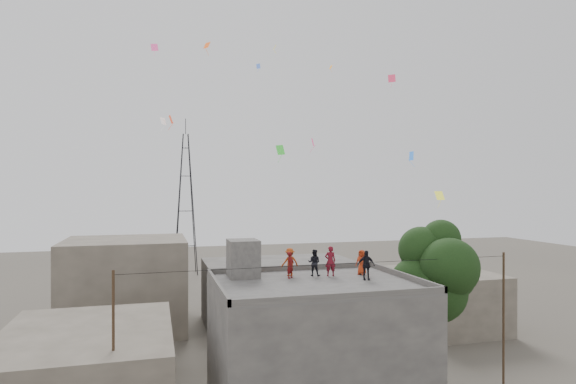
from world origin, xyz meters
name	(u,v)px	position (x,y,z in m)	size (l,w,h in m)	color
main_building	(315,343)	(0.00, 0.00, 3.05)	(10.00, 8.00, 6.10)	#484643
parapet	(315,280)	(0.00, 0.00, 6.25)	(10.00, 8.00, 0.30)	#484643
stair_head_box	(243,258)	(-3.20, 2.60, 7.10)	(1.60, 1.80, 2.00)	#484643
neighbor_west	(87,371)	(-11.00, 2.00, 2.00)	(8.00, 10.00, 4.00)	#5A5147
neighbor_north	(282,294)	(2.00, 14.00, 2.50)	(12.00, 9.00, 5.00)	#484643
neighbor_northwest	(125,284)	(-10.00, 16.00, 3.50)	(9.00, 8.00, 7.00)	#5A5147
neighbor_east	(443,299)	(14.00, 10.00, 2.20)	(7.00, 8.00, 4.40)	#5A5147
tree	(436,274)	(7.37, 0.60, 6.10)	(4.90, 4.60, 9.10)	black
utility_line	(333,334)	(0.50, -1.25, 3.83)	(20.12, 0.62, 7.40)	black
transmission_tower	(186,203)	(-4.00, 40.00, 9.07)	(2.97, 2.97, 20.01)	black
person_red_adult	(330,261)	(1.42, 1.56, 6.92)	(0.59, 0.39, 1.63)	maroon
person_orange_child	(362,262)	(3.25, 1.53, 6.79)	(0.67, 0.44, 1.37)	#B73414
person_dark_child	(314,263)	(0.60, 1.89, 6.82)	(0.70, 0.54, 1.44)	black
person_dark_adult	(366,265)	(2.83, 0.02, 6.87)	(0.90, 0.37, 1.53)	black
person_orange_adult	(290,262)	(-0.70, 2.20, 6.86)	(0.98, 0.56, 1.52)	#A53C12
person_red_child	(290,265)	(-0.85, 1.54, 6.80)	(0.51, 0.34, 1.40)	#630F0F
kites	(288,109)	(0.32, 6.26, 15.92)	(15.97, 18.92, 11.46)	red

